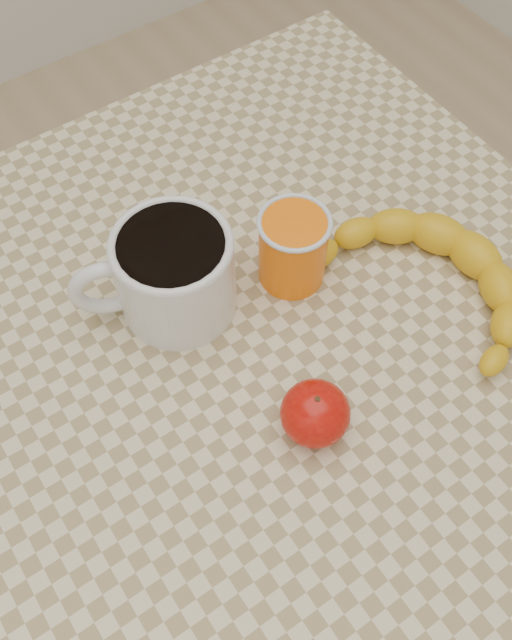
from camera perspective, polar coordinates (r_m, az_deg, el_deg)
ground at (r=1.45m, az=0.00°, el=-16.38°), size 3.00×3.00×0.00m
table at (r=0.83m, az=0.00°, el=-3.87°), size 0.80×0.80×0.75m
coffee_mug at (r=0.74m, az=-6.78°, el=3.85°), size 0.19×0.16×0.11m
orange_juice_glass at (r=0.76m, az=2.97°, el=5.80°), size 0.08×0.08×0.09m
apple at (r=0.68m, az=4.75°, el=-7.45°), size 0.08×0.08×0.06m
banana at (r=0.79m, az=14.01°, el=3.18°), size 0.26×0.33×0.05m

